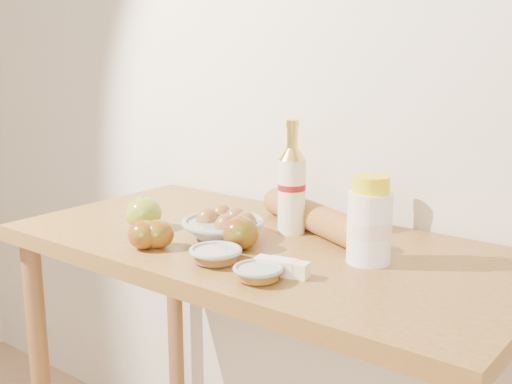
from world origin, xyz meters
TOP-DOWN VIEW (x-y plane):
  - back_wall at (0.00, 1.51)m, footprint 3.50×0.02m
  - table at (0.00, 1.18)m, footprint 1.20×0.60m
  - bourbon_bottle at (0.01, 1.28)m, footprint 0.08×0.08m
  - cream_bottle at (0.26, 1.20)m, footprint 0.10×0.10m
  - egg_bowl at (-0.09, 1.14)m, footprint 0.23×0.23m
  - baguette at (0.04, 1.32)m, footprint 0.41×0.24m
  - apple_yellowgreen at (-0.29, 1.08)m, footprint 0.09×0.09m
  - apple_redgreen_front at (-0.17, 0.97)m, footprint 0.07×0.07m
  - apple_redgreen_right at (-0.00, 1.10)m, footprint 0.11×0.11m
  - sugar_bowl at (0.01, 1.00)m, footprint 0.12×0.12m
  - syrup_bowl at (0.14, 0.97)m, footprint 0.13×0.13m
  - butter_stick at (0.16, 1.03)m, footprint 0.11×0.05m
  - apple_extra at (-0.15, 1.00)m, footprint 0.07×0.07m

SIDE VIEW (x-z plane):
  - table at x=0.00m, z-range 0.33..1.23m
  - syrup_bowl at x=0.14m, z-range 0.90..0.93m
  - butter_stick at x=0.16m, z-range 0.90..0.93m
  - sugar_bowl at x=0.01m, z-range 0.90..0.93m
  - egg_bowl at x=-0.09m, z-range 0.89..0.96m
  - apple_redgreen_front at x=-0.17m, z-range 0.90..0.96m
  - apple_extra at x=-0.15m, z-range 0.90..0.96m
  - baguette at x=0.04m, z-range 0.90..0.97m
  - apple_redgreen_right at x=0.00m, z-range 0.90..0.97m
  - apple_yellowgreen at x=-0.29m, z-range 0.90..0.98m
  - cream_bottle at x=0.26m, z-range 0.89..1.07m
  - bourbon_bottle at x=0.01m, z-range 0.87..1.14m
  - back_wall at x=0.00m, z-range 0.00..2.60m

